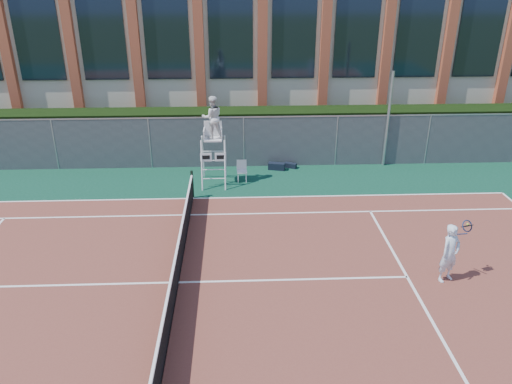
{
  "coord_description": "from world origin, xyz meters",
  "views": [
    {
      "loc": [
        1.67,
        -11.57,
        7.95
      ],
      "look_at": [
        2.28,
        3.0,
        1.37
      ],
      "focal_mm": 35.0,
      "sensor_mm": 36.0,
      "label": 1
    }
  ],
  "objects_px": {
    "steel_pole": "(388,120)",
    "plastic_chair": "(242,169)",
    "tennis_player": "(450,253)",
    "umpire_chair": "(212,120)"
  },
  "relations": [
    {
      "from": "steel_pole",
      "to": "tennis_player",
      "type": "xyz_separation_m",
      "value": [
        -0.71,
        -8.87,
        -1.17
      ]
    },
    {
      "from": "steel_pole",
      "to": "umpire_chair",
      "type": "bearing_deg",
      "value": -167.34
    },
    {
      "from": "steel_pole",
      "to": "plastic_chair",
      "type": "height_order",
      "value": "steel_pole"
    },
    {
      "from": "plastic_chair",
      "to": "tennis_player",
      "type": "distance_m",
      "value": 9.23
    },
    {
      "from": "tennis_player",
      "to": "steel_pole",
      "type": "bearing_deg",
      "value": 85.44
    },
    {
      "from": "steel_pole",
      "to": "tennis_player",
      "type": "height_order",
      "value": "steel_pole"
    },
    {
      "from": "steel_pole",
      "to": "plastic_chair",
      "type": "xyz_separation_m",
      "value": [
        -6.25,
        -1.5,
        -1.54
      ]
    },
    {
      "from": "steel_pole",
      "to": "tennis_player",
      "type": "distance_m",
      "value": 8.97
    },
    {
      "from": "umpire_chair",
      "to": "plastic_chair",
      "type": "xyz_separation_m",
      "value": [
        1.11,
        0.16,
        -2.1
      ]
    },
    {
      "from": "umpire_chair",
      "to": "tennis_player",
      "type": "distance_m",
      "value": 9.96
    }
  ]
}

